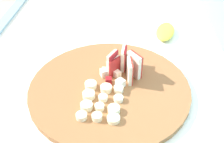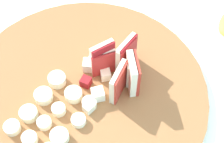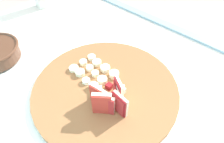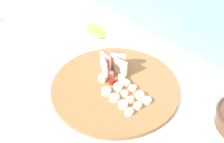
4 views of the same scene
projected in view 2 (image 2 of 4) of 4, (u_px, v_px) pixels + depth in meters
name	position (u px, v px, depth m)	size (l,w,h in m)	color
tiled_countertop	(99.00, 143.00, 1.01)	(1.51, 0.77, 0.94)	silver
cutting_board	(84.00, 92.00, 0.57)	(0.41, 0.41, 0.01)	brown
apple_wedge_fan	(121.00, 66.00, 0.55)	(0.11, 0.09, 0.07)	#A32323
apple_dice_pile	(93.00, 79.00, 0.56)	(0.09, 0.07, 0.02)	white
banana_slice_rows	(51.00, 112.00, 0.53)	(0.14, 0.10, 0.02)	#F4EAC6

